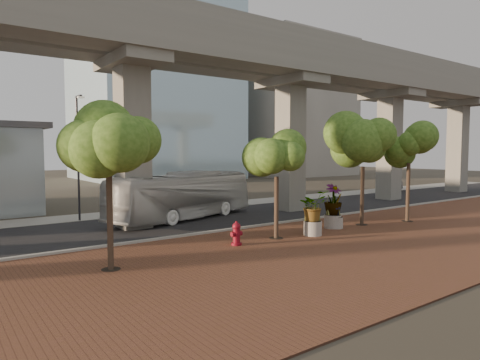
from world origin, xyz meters
TOP-DOWN VIEW (x-y plane):
  - ground at (0.00, 0.00)m, footprint 160.00×160.00m
  - brick_plaza at (0.00, -8.00)m, footprint 70.00×13.00m
  - asphalt_road at (0.00, 2.00)m, footprint 90.00×8.00m
  - curb_strip at (0.00, -2.00)m, footprint 70.00×0.25m
  - far_sidewalk at (0.00, 7.50)m, footprint 90.00×3.00m
  - transit_viaduct at (0.00, 2.00)m, footprint 72.00×5.60m
  - midrise_block at (38.00, 36.00)m, footprint 18.00×16.00m
  - transit_bus at (-2.32, 2.97)m, footprint 11.03×5.56m
  - parked_car at (24.19, 6.00)m, footprint 4.99×3.33m
  - fire_hydrant at (-4.00, -5.18)m, footprint 0.55×0.50m
  - planter_front at (0.50, -5.64)m, footprint 2.10×2.10m
  - planter_right at (2.91, -4.85)m, footprint 2.32×2.32m
  - planter_left at (3.00, -5.00)m, footprint 1.79×1.79m
  - street_tree_far_west at (-10.07, -5.74)m, footprint 3.73×3.73m
  - street_tree_near_west at (-1.50, -5.10)m, footprint 2.98×2.98m
  - street_tree_near_east at (5.09, -5.15)m, footprint 3.94×3.94m
  - street_tree_far_east at (8.36, -6.02)m, footprint 3.10×3.10m
  - streetlamp_west at (-7.82, 6.18)m, footprint 0.38×1.11m
  - streetlamp_east at (9.30, 6.93)m, footprint 0.37×1.08m

SIDE VIEW (x-z plane):
  - ground at x=0.00m, z-range 0.00..0.00m
  - asphalt_road at x=0.00m, z-range 0.00..0.04m
  - brick_plaza at x=0.00m, z-range 0.00..0.06m
  - far_sidewalk at x=0.00m, z-range 0.00..0.06m
  - curb_strip at x=0.00m, z-range 0.00..0.16m
  - fire_hydrant at x=-4.00m, z-range 0.04..1.14m
  - parked_car at x=24.19m, z-range 0.00..1.55m
  - planter_left at x=3.00m, z-range 0.27..2.24m
  - planter_front at x=0.50m, z-range 0.31..2.62m
  - transit_bus at x=-2.32m, z-range 0.00..3.00m
  - planter_right at x=2.91m, z-range 0.32..2.80m
  - street_tree_near_west at x=-1.50m, z-range 1.33..6.62m
  - streetlamp_east at x=9.30m, z-range 0.63..8.10m
  - streetlamp_west at x=-7.82m, z-range 0.65..8.33m
  - street_tree_far_east at x=8.36m, z-range 1.57..7.48m
  - street_tree_near_east at x=5.09m, z-range 1.43..7.80m
  - street_tree_far_west at x=-10.07m, z-range 1.58..8.08m
  - transit_viaduct at x=0.00m, z-range 1.09..13.49m
  - midrise_block at x=38.00m, z-range 0.00..24.00m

